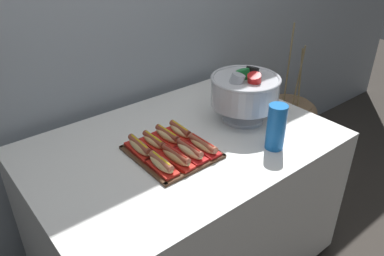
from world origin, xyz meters
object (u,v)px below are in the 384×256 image
at_px(hot_dog_5, 154,142).
at_px(serving_tray, 172,152).
at_px(hot_dog_3, 203,146).
at_px(hot_dog_6, 167,136).
at_px(floor_vase, 285,134).
at_px(hot_dog_7, 180,131).
at_px(buffet_table, 183,203).
at_px(hot_dog_1, 176,157).
at_px(hot_dog_2, 190,151).
at_px(cup_stack, 276,127).
at_px(hot_dog_0, 162,164).
at_px(hot_dog_4, 140,147).
at_px(punch_bowl, 245,91).

bearing_deg(hot_dog_5, serving_tray, -65.20).
relative_size(hot_dog_3, hot_dog_6, 1.03).
distance_m(floor_vase, serving_tray, 1.47).
distance_m(serving_tray, hot_dog_7, 0.14).
xyz_separation_m(hot_dog_3, hot_dog_7, (-0.00, 0.16, 0.00)).
xyz_separation_m(buffet_table, hot_dog_1, (-0.14, -0.13, 0.42)).
relative_size(hot_dog_2, cup_stack, 0.81).
bearing_deg(hot_dog_0, serving_tray, 36.61).
relative_size(hot_dog_0, hot_dog_1, 0.91).
xyz_separation_m(hot_dog_4, punch_bowl, (0.59, -0.06, 0.13)).
xyz_separation_m(hot_dog_1, cup_stack, (0.43, -0.17, 0.07)).
bearing_deg(hot_dog_0, hot_dog_4, 90.36).
height_order(hot_dog_0, hot_dog_5, hot_dog_0).
height_order(hot_dog_7, punch_bowl, punch_bowl).
relative_size(serving_tray, hot_dog_5, 2.32).
height_order(serving_tray, hot_dog_0, hot_dog_0).
distance_m(hot_dog_0, hot_dog_7, 0.28).
xyz_separation_m(serving_tray, hot_dog_2, (0.04, -0.08, 0.03)).
bearing_deg(hot_dog_3, hot_dog_7, 90.36).
bearing_deg(hot_dog_2, cup_stack, -26.27).
distance_m(hot_dog_4, hot_dog_6, 0.15).
relative_size(hot_dog_7, cup_stack, 0.76).
bearing_deg(hot_dog_4, serving_tray, -35.90).
bearing_deg(hot_dog_7, serving_tray, -143.39).
xyz_separation_m(serving_tray, hot_dog_7, (0.11, 0.08, 0.03)).
xyz_separation_m(floor_vase, hot_dog_2, (-1.28, -0.43, 0.59)).
height_order(floor_vase, hot_dog_5, floor_vase).
bearing_deg(hot_dog_2, hot_dog_7, 65.91).
xyz_separation_m(hot_dog_2, hot_dog_3, (0.07, 0.00, -0.00)).
bearing_deg(buffet_table, hot_dog_5, 167.31).
bearing_deg(hot_dog_6, hot_dog_4, -179.64).
bearing_deg(hot_dog_7, floor_vase, 12.28).
bearing_deg(cup_stack, serving_tray, 146.71).
xyz_separation_m(hot_dog_4, cup_stack, (0.50, -0.34, 0.07)).
xyz_separation_m(floor_vase, hot_dog_0, (-1.43, -0.43, 0.59)).
distance_m(hot_dog_2, hot_dog_6, 0.17).
xyz_separation_m(hot_dog_0, cup_stack, (0.50, -0.17, 0.07)).
height_order(hot_dog_3, hot_dog_4, hot_dog_4).
bearing_deg(floor_vase, hot_dog_0, -163.29).
distance_m(serving_tray, punch_bowl, 0.50).
xyz_separation_m(hot_dog_2, cup_stack, (0.35, -0.17, 0.07)).
bearing_deg(hot_dog_4, buffet_table, -8.18).
bearing_deg(hot_dog_6, hot_dog_7, 0.36).
bearing_deg(hot_dog_2, hot_dog_0, -179.64).
xyz_separation_m(hot_dog_3, hot_dog_5, (-0.15, 0.16, -0.00)).
distance_m(hot_dog_6, hot_dog_7, 0.08).
bearing_deg(hot_dog_6, hot_dog_3, -65.20).
relative_size(buffet_table, hot_dog_2, 8.25).
bearing_deg(hot_dog_7, hot_dog_6, -179.64).
bearing_deg(punch_bowl, hot_dog_7, 170.16).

